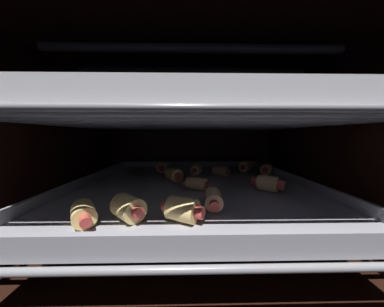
{
  "coord_description": "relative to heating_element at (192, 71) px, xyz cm",
  "views": [
    {
      "loc": [
        -0.75,
        -36.98,
        19.87
      ],
      "look_at": [
        0.0,
        2.25,
        15.77
      ],
      "focal_mm": 16.19,
      "sensor_mm": 36.0,
      "label": 1
    }
  ],
  "objects": [
    {
      "name": "ground_plane",
      "position": [
        0.0,
        0.0,
        -33.62
      ],
      "size": [
        59.43,
        53.07,
        1.2
      ],
      "primitive_type": "cube",
      "color": "black"
    },
    {
      "name": "oven_wall_back",
      "position": [
        0.0,
        25.94,
        -15.31
      ],
      "size": [
        59.43,
        1.2,
        35.42
      ],
      "primitive_type": "cube",
      "color": "black",
      "rests_on": "ground_plane"
    },
    {
      "name": "oven_wall_left",
      "position": [
        -29.12,
        0.0,
        -15.31
      ],
      "size": [
        1.2,
        50.67,
        35.42
      ],
      "primitive_type": "cube",
      "color": "black",
      "rests_on": "ground_plane"
    },
    {
      "name": "oven_wall_right",
      "position": [
        29.12,
        0.0,
        -15.31
      ],
      "size": [
        1.2,
        50.67,
        35.42
      ],
      "primitive_type": "cube",
      "color": "black",
      "rests_on": "ground_plane"
    },
    {
      "name": "oven_ceiling",
      "position": [
        0.0,
        0.0,
        2.99
      ],
      "size": [
        59.43,
        53.07,
        1.2
      ],
      "primitive_type": "cube",
      "color": "black"
    },
    {
      "name": "heating_element",
      "position": [
        0.0,
        0.0,
        0.0
      ],
      "size": [
        45.62,
        19.93,
        1.35
      ],
      "color": "#333338"
    },
    {
      "name": "oven_rack_lower",
      "position": [
        0.0,
        0.0,
        -25.05
      ],
      "size": [
        54.43,
        49.66,
        0.78
      ],
      "color": "slate"
    },
    {
      "name": "baking_tray_lower",
      "position": [
        0.0,
        0.0,
        -24.06
      ],
      "size": [
        47.33,
        44.63,
        2.59
      ],
      "color": "gray",
      "rests_on": "oven_rack_lower"
    },
    {
      "name": "pig_in_blanket_lower_0",
      "position": [
        20.65,
        9.67,
        -22.33
      ],
      "size": [
        4.28,
        5.07,
        2.87
      ],
      "rotation": [
        0.0,
        0.0,
        2.6
      ],
      "color": "#DEBC6F",
      "rests_on": "baking_tray_lower"
    },
    {
      "name": "pig_in_blanket_lower_1",
      "position": [
        -13.4,
        -16.84,
        -22.47
      ],
      "size": [
        4.37,
        5.54,
        2.59
      ],
      "rotation": [
        0.0,
        0.0,
        3.75
      ],
      "color": "#E6C372",
      "rests_on": "baking_tray_lower"
    },
    {
      "name": "pig_in_blanket_lower_2",
      "position": [
        0.78,
        -3.84,
        -22.54
      ],
      "size": [
        5.48,
        3.71,
        2.43
      ],
      "rotation": [
        0.0,
        0.0,
        4.33
      ],
      "color": "#E8B576",
      "rests_on": "baking_tray_lower"
    },
    {
      "name": "pig_in_blanket_lower_3",
      "position": [
        1.37,
        9.76,
        -22.44
      ],
      "size": [
        3.62,
        5.48,
        2.65
      ],
      "rotation": [
        0.0,
        0.0,
        2.8
      ],
      "color": "#E1C078",
      "rests_on": "baking_tray_lower"
    },
    {
      "name": "pig_in_blanket_lower_4",
      "position": [
        -8.4,
        -15.83,
        -22.24
      ],
      "size": [
        4.85,
        4.81,
        3.05
      ],
      "rotation": [
        0.0,
        0.0,
        0.83
      ],
      "color": "#E4C778",
      "rests_on": "baking_tray_lower"
    },
    {
      "name": "pig_in_blanket_lower_5",
      "position": [
        16.1,
        13.24,
        -22.25
      ],
      "size": [
        4.55,
        4.62,
        3.02
      ],
      "rotation": [
        0.0,
        0.0,
        2.45
      ],
      "color": "#DEBA6E",
      "rests_on": "baking_tray_lower"
    },
    {
      "name": "pig_in_blanket_lower_6",
      "position": [
        -8.81,
        12.64,
        -22.26
      ],
      "size": [
        3.78,
        6.03,
        3.01
      ],
      "rotation": [
        0.0,
        0.0,
        0.25
      ],
      "color": "#DFB27D",
      "rests_on": "baking_tray_lower"
    },
    {
      "name": "pig_in_blanket_lower_7",
      "position": [
        14.35,
        -5.01,
        -22.26
      ],
      "size": [
        5.75,
        4.98,
        3.01
      ],
      "rotation": [
        0.0,
        0.0,
        4.06
      ],
      "color": "#E8B576",
      "rests_on": "baking_tray_lower"
    },
    {
      "name": "pig_in_blanket_lower_8",
      "position": [
        7.64,
        8.0,
        -22.54
      ],
      "size": [
        4.78,
        3.97,
        2.43
      ],
      "rotation": [
        0.0,
        0.0,
        1.0
      ],
      "color": "#E9B984",
      "rests_on": "baking_tray_lower"
    },
    {
      "name": "pig_in_blanket_lower_9",
      "position": [
        -4.17,
        2.51,
        -22.24
      ],
      "size": [
        4.44,
        5.09,
        3.04
      ],
      "rotation": [
        0.0,
        0.0,
        3.7
      ],
      "color": "#D6C56E",
      "rests_on": "baking_tray_lower"
    },
    {
      "name": "pig_in_blanket_lower_10",
      "position": [
        -1.53,
        -16.38,
        -22.28
      ],
      "size": [
        5.58,
        4.23,
        2.95
      ],
      "rotation": [
        0.0,
        0.0,
        4.26
      ],
      "color": "#E6C175",
      "rests_on": "baking_tray_lower"
    },
    {
      "name": "pig_in_blanket_lower_11",
      "position": [
        2.85,
        -12.38,
        -22.48
      ],
      "size": [
        2.84,
        5.81,
        2.55
      ],
      "rotation": [
        0.0,
        0.0,
        6.21
      ],
      "color": "#E1B37D",
      "rests_on": "baking_tray_lower"
    },
    {
      "name": "oven_rack_upper",
      "position": [
        0.0,
        -0.0,
        -10.93
      ],
      "size": [
        54.34,
        49.66,
        0.69
      ],
      "color": "slate"
    },
    {
      "name": "baking_tray_upper",
      "position": [
        0.0,
        0.0,
        -10.03
      ],
      "size": [
        47.33,
        44.63,
        2.5
      ],
      "color": "silver",
      "rests_on": "oven_rack_upper"
    },
    {
      "name": "pig_in_blanket_upper_0",
      "position": [
        -12.52,
        14.62,
        -8.45
      ],
      "size": [
        2.73,
        4.58,
        2.7
      ],
      "rotation": [
        0.0,
        0.0,
        3.15
      ],
      "color": "#DCC884",
      "rests_on": "baking_tray_upper"
    },
    {
      "name": "pig_in_blanket_upper_1",
      "position": [
        15.33,
        -7.53,
        -8.23
      ],
      "size": [
        6.16,
        3.79,
        3.13
      ],
      "rotation": [
        0.0,
        0.0,
        1.39
      ],
      "color": "#E0B77B",
      "rests_on": "baking_tray_upper"
    },
    {
      "name": "pig_in_blanket_upper_2",
      "position": [
        -16.85,
        -14.43,
        -8.38
      ],
      "size": [
        4.62,
        3.48,
        2.84
      ],
      "rotation": [
        0.0,
        0.0,
        1.32
      ],
      "color": "#E2BD74",
      "rests_on": "baking_tray_upper"
    },
    {
      "name": "pig_in_blanket_upper_3",
      "position": [
        4.14,
        -15.14,
        -8.2
      ],
      "size": [
        5.73,
        4.66,
        3.2
      ],
      "rotation": [
        0.0,
        0.0,
        4.12
      ],
      "color": "#E6C986",
      "rests_on": "baking_tray_upper"
    },
    {
      "name": "pig_in_blanket_upper_4",
      "position": [
        19.84,
        11.61,
        -8.25
      ],
      "size": [
        4.31,
        4.54,
        3.09
      ],
      "rotation": [
        0.0,
        0.0,
        3.88
      ],
      "color": "#D9B17C",
      "rests_on": "baking_tray_upper"
    },
    {
      "name": "pig_in_blanket_upper_5",
      "position": [
        16.03,
        6.86,
        -8.11
      ],
      "size": [
        4.62,
        4.45,
        3.37
      ],
      "rotation": [
        0.0,
        0.0,
        2.2
      ],
      "color": "#D9BE80",
      "rests_on": "baking_tray_upper"
    },
    {
      "name": "pig_in_blanket_upper_6",
      "position": [
        -8.79,
        -15.41,
        -8.2
      ],
      "size": [
        5.02,
        4.08,
        3.19
      ],
      "rotation": [
        0.0,
        0.0,
        1.2
      ],
      "color": "#E7C273",
      "rests_on": "baking_tray_upper"
    },
    {
      "name": "pig_in_blanket_upper_7",
      "position": [
        7.14,
        14.96,
        -8.34
      ],
      "size": [
        4.29,
        5.36,
        2.91
      ],
      "rotation": [
        0.0,
        0.0,
        0.56
      ],
      "color": "#DCBE73",
      "rests_on": "baking_tray_upper"
    },
    {
      "name": "pig_in_blanket_upper_8",
      "position": [
        -19.11,
        5.4,
        -8.52
      ],
      "size": [
        4.07,
        4.23,
        2.56
      ],
      "rotation": [
        0.0,
        0.0,
        0.75
      ],
      "color": "#D5B66D",
      "rests_on": "baking_tray_upper"
    },
    {
      "name": "pig_in_blanket_upper_9",
      "position": [
        -3.69,
        -9.01,
        -8.12
      ],
      "size": [
        3.5,
        5.44,
        3.36
      ],
      "rotation": [
        0.0,
        0.0,
        3.18
      ],
      "color": "#E6B36F",
      "rests_on": "baking_tray_upper"
    }
  ]
}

